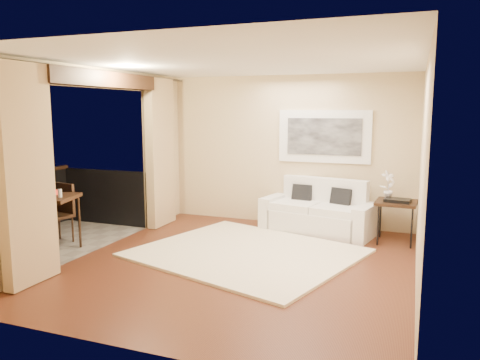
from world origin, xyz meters
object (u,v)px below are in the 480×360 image
at_px(side_table, 396,205).
at_px(ice_bucket, 46,187).
at_px(sofa, 319,213).
at_px(orchid, 388,185).
at_px(balcony_chair_near, 61,208).
at_px(balcony_chair_far, 35,202).
at_px(bistro_table, 49,201).

relative_size(side_table, ice_bucket, 3.34).
xyz_separation_m(sofa, ice_bucket, (-3.70, -2.36, 0.61)).
relative_size(orchid, balcony_chair_near, 0.50).
bearing_deg(balcony_chair_far, ice_bucket, 153.05).
distance_m(sofa, balcony_chair_near, 4.25).
xyz_separation_m(orchid, balcony_chair_far, (-5.43, -1.87, -0.31)).
bearing_deg(orchid, bistro_table, -152.86).
bearing_deg(side_table, ice_bucket, -156.98).
height_order(sofa, ice_bucket, ice_bucket).
relative_size(orchid, ice_bucket, 2.32).
height_order(sofa, balcony_chair_far, balcony_chair_far).
bearing_deg(balcony_chair_near, orchid, 33.02).
bearing_deg(ice_bucket, sofa, 32.56).
bearing_deg(side_table, sofa, 168.68).
relative_size(sofa, ice_bucket, 10.05).
distance_m(side_table, balcony_chair_far, 5.84).
xyz_separation_m(orchid, bistro_table, (-4.64, -2.38, -0.15)).
relative_size(sofa, balcony_chair_far, 1.99).
xyz_separation_m(balcony_chair_far, ice_bucket, (0.60, -0.37, 0.34)).
bearing_deg(side_table, balcony_chair_near, -160.19).
distance_m(orchid, balcony_chair_near, 5.22).
bearing_deg(sofa, balcony_chair_near, -139.25).
distance_m(sofa, ice_bucket, 4.43).
distance_m(sofa, bistro_table, 4.34).
xyz_separation_m(bistro_table, balcony_chair_near, (-0.20, 0.46, -0.21)).
height_order(sofa, balcony_chair_near, balcony_chair_near).
bearing_deg(bistro_table, side_table, 25.21).
distance_m(sofa, side_table, 1.32).
height_order(bistro_table, balcony_chair_near, balcony_chair_near).
bearing_deg(balcony_chair_far, balcony_chair_near, 179.33).
height_order(sofa, side_table, sofa).
relative_size(sofa, orchid, 4.34).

